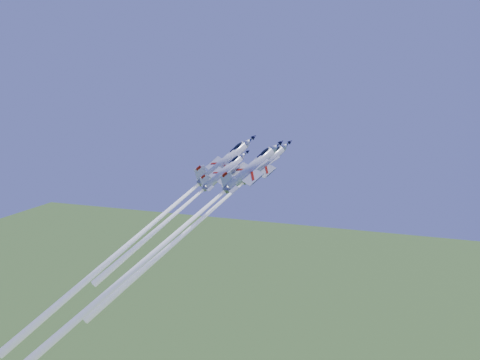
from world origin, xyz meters
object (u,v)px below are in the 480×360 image
(jet_lead, at_px, (198,222))
(jet_left, at_px, (140,234))
(jet_slot, at_px, (178,211))
(jet_right, at_px, (164,244))

(jet_lead, relative_size, jet_left, 0.82)
(jet_left, xyz_separation_m, jet_slot, (9.96, -0.32, 6.34))
(jet_right, bearing_deg, jet_lead, 120.07)
(jet_slot, bearing_deg, jet_right, -47.40)
(jet_right, relative_size, jet_slot, 1.61)
(jet_lead, bearing_deg, jet_left, -115.95)
(jet_left, distance_m, jet_right, 11.74)
(jet_lead, relative_size, jet_right, 0.85)
(jet_right, bearing_deg, jet_slot, 132.60)
(jet_slot, bearing_deg, jet_lead, 104.94)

